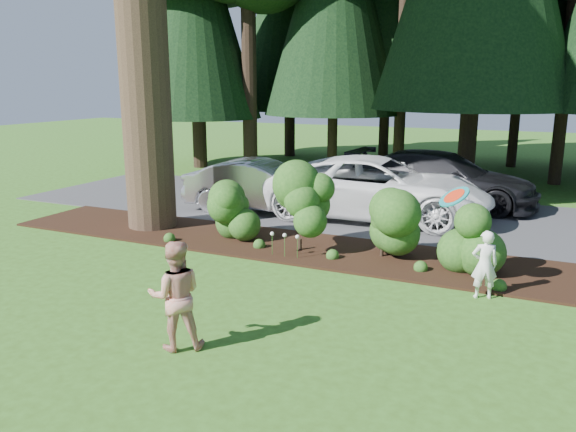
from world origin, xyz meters
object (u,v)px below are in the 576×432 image
object	(u,v)px
adult	(176,295)
car_dark_suv	(441,179)
frisbee	(454,197)
car_silver_wagon	(262,186)
child	(484,265)
car_white_suv	(378,188)

from	to	relation	value
adult	car_dark_suv	bearing A→B (deg)	-133.49
frisbee	car_silver_wagon	bearing A→B (deg)	143.28
adult	car_silver_wagon	bearing A→B (deg)	-105.51
car_silver_wagon	child	xyz separation A→B (m)	(6.63, -4.36, -0.16)
car_dark_suv	child	xyz separation A→B (m)	(2.04, -7.41, -0.24)
car_dark_suv	adult	size ratio (longest dim) A/B	3.57
car_silver_wagon	adult	distance (m)	8.69
car_dark_suv	adult	bearing A→B (deg)	174.52
car_silver_wagon	car_dark_suv	xyz separation A→B (m)	(4.59, 3.05, 0.08)
child	car_dark_suv	bearing A→B (deg)	-93.67
adult	child	bearing A→B (deg)	-169.15
child	frisbee	xyz separation A→B (m)	(-0.57, -0.16, 1.19)
car_dark_suv	child	size ratio (longest dim) A/B	4.61
adult	frisbee	world-z (taller)	frisbee
child	frisbee	world-z (taller)	frisbee
car_white_suv	child	world-z (taller)	car_white_suv
car_dark_suv	child	distance (m)	7.69
car_silver_wagon	child	bearing A→B (deg)	-126.99
car_white_suv	frisbee	world-z (taller)	frisbee
car_white_suv	car_dark_suv	xyz separation A→B (m)	(1.29, 2.45, -0.03)
car_dark_suv	child	bearing A→B (deg)	-161.47
car_white_suv	child	distance (m)	5.98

